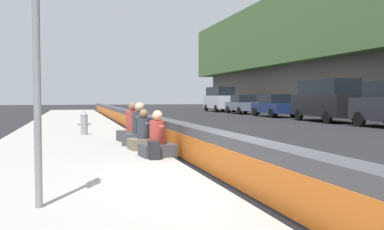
{
  "coord_description": "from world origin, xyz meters",
  "views": [
    {
      "loc": [
        -6.33,
        2.59,
        1.49
      ],
      "look_at": [
        4.91,
        -0.66,
        0.99
      ],
      "focal_mm": 38.48,
      "sensor_mm": 36.0,
      "label": 1
    }
  ],
  "objects": [
    {
      "name": "backpack",
      "position": [
        2.46,
        0.9,
        0.33
      ],
      "size": [
        0.32,
        0.28,
        0.4
      ],
      "color": "#232328",
      "rests_on": "sidewalk_strip"
    },
    {
      "name": "parked_car_far",
      "position": [
        28.21,
        -12.21,
        0.86
      ],
      "size": [
        4.54,
        2.03,
        1.71
      ],
      "color": "slate",
      "rests_on": "ground_plane"
    },
    {
      "name": "seated_person_rear",
      "position": [
        5.23,
        0.79,
        0.52
      ],
      "size": [
        0.99,
        1.07,
        1.21
      ],
      "color": "#424247",
      "rests_on": "sidewalk_strip"
    },
    {
      "name": "sidewalk_strip",
      "position": [
        0.0,
        2.65,
        0.07
      ],
      "size": [
        80.0,
        4.4,
        0.14
      ],
      "primitive_type": "cube",
      "color": "#A8A59E",
      "rests_on": "ground_plane"
    },
    {
      "name": "parked_car_farther",
      "position": [
        34.04,
        -12.11,
        1.35
      ],
      "size": [
        5.11,
        2.13,
        2.56
      ],
      "color": "silver",
      "rests_on": "ground_plane"
    },
    {
      "name": "parked_car_midline",
      "position": [
        21.96,
        -12.09,
        0.86
      ],
      "size": [
        4.52,
        1.99,
        1.71
      ],
      "color": "navy",
      "rests_on": "ground_plane"
    },
    {
      "name": "seated_person_foreground",
      "position": [
        2.86,
        0.75,
        0.47
      ],
      "size": [
        0.73,
        0.83,
        1.05
      ],
      "color": "#424247",
      "rests_on": "sidewalk_strip"
    },
    {
      "name": "parked_car_fourth",
      "position": [
        15.36,
        -12.21,
        1.35
      ],
      "size": [
        5.17,
        2.26,
        2.56
      ],
      "color": "black",
      "rests_on": "ground_plane"
    },
    {
      "name": "fire_hydrant",
      "position": [
        8.95,
        2.22,
        0.59
      ],
      "size": [
        0.26,
        0.46,
        0.88
      ],
      "color": "gray",
      "rests_on": "sidewalk_strip"
    },
    {
      "name": "ground_plane",
      "position": [
        0.0,
        0.0,
        0.0
      ],
      "size": [
        160.0,
        160.0,
        0.0
      ],
      "primitive_type": "plane",
      "color": "#232326",
      "rests_on": "ground"
    },
    {
      "name": "route_sign_post",
      "position": [
        -1.03,
        3.0,
        2.21
      ],
      "size": [
        0.44,
        0.09,
        3.6
      ],
      "color": "gray",
      "rests_on": "sidewalk_strip"
    },
    {
      "name": "seated_person_far",
      "position": [
        6.37,
        0.82,
        0.52
      ],
      "size": [
        0.88,
        0.98,
        1.2
      ],
      "color": "#424247",
      "rests_on": "sidewalk_strip"
    },
    {
      "name": "jersey_barrier",
      "position": [
        0.0,
        0.0,
        0.42
      ],
      "size": [
        76.0,
        0.45,
        0.85
      ],
      "color": "#47474C",
      "rests_on": "ground_plane"
    },
    {
      "name": "seated_person_middle",
      "position": [
        4.23,
        0.83,
        0.47
      ],
      "size": [
        0.73,
        0.82,
        1.04
      ],
      "color": "#706651",
      "rests_on": "sidewalk_strip"
    }
  ]
}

